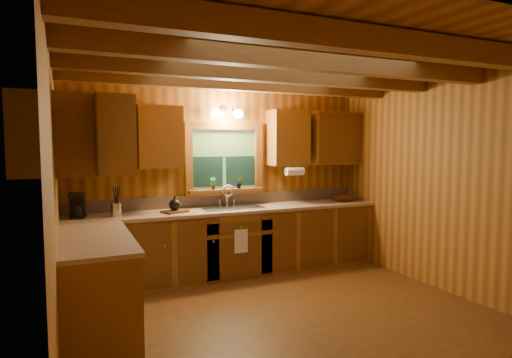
{
  "coord_description": "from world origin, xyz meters",
  "views": [
    {
      "loc": [
        -2.02,
        -3.71,
        1.76
      ],
      "look_at": [
        0.0,
        0.8,
        1.35
      ],
      "focal_mm": 30.06,
      "sensor_mm": 36.0,
      "label": 1
    }
  ],
  "objects": [
    {
      "name": "coffee_maker",
      "position": [
        -1.9,
        1.62,
        1.04
      ],
      "size": [
        0.16,
        0.21,
        0.29
      ],
      "rotation": [
        0.0,
        0.0,
        -0.23
      ],
      "color": "black",
      "rests_on": "countertop"
    },
    {
      "name": "ceiling_beams",
      "position": [
        0.0,
        0.0,
        2.49
      ],
      "size": [
        4.2,
        2.54,
        0.18
      ],
      "color": "brown",
      "rests_on": "room"
    },
    {
      "name": "room",
      "position": [
        0.0,
        0.0,
        1.3
      ],
      "size": [
        4.2,
        4.2,
        4.2
      ],
      "color": "#573415",
      "rests_on": "ground"
    },
    {
      "name": "wicker_basket",
      "position": [
        1.78,
        1.57,
        0.95
      ],
      "size": [
        0.52,
        0.52,
        0.1
      ],
      "primitive_type": "imported",
      "rotation": [
        0.0,
        0.0,
        -0.42
      ],
      "color": "#48230C",
      "rests_on": "countertop"
    },
    {
      "name": "sink",
      "position": [
        0.0,
        1.6,
        0.86
      ],
      "size": [
        0.82,
        0.48,
        0.43
      ],
      "color": "silver",
      "rests_on": "countertop"
    },
    {
      "name": "utensil_crock",
      "position": [
        -1.48,
        1.56,
        0.99
      ],
      "size": [
        0.13,
        0.13,
        0.36
      ],
      "rotation": [
        0.0,
        0.0,
        -0.43
      ],
      "color": "silver",
      "rests_on": "countertop"
    },
    {
      "name": "dishwasher_panel",
      "position": [
        -1.47,
        0.68,
        0.43
      ],
      "size": [
        0.02,
        0.6,
        0.8
      ],
      "primitive_type": "cube",
      "color": "white",
      "rests_on": "base_cabinets"
    },
    {
      "name": "upper_cabinets",
      "position": [
        -0.56,
        1.42,
        1.84
      ],
      "size": [
        4.19,
        1.77,
        0.78
      ],
      "color": "brown",
      "rests_on": "room"
    },
    {
      "name": "window",
      "position": [
        0.0,
        1.87,
        1.53
      ],
      "size": [
        1.12,
        0.08,
        1.0
      ],
      "color": "brown",
      "rests_on": "room"
    },
    {
      "name": "dish_towel",
      "position": [
        0.0,
        1.26,
        0.52
      ],
      "size": [
        0.18,
        0.01,
        0.3
      ],
      "primitive_type": "cube",
      "color": "white",
      "rests_on": "base_cabinets"
    },
    {
      "name": "teakettle",
      "position": [
        -0.78,
        1.54,
        1.0
      ],
      "size": [
        0.14,
        0.14,
        0.18
      ],
      "rotation": [
        0.0,
        0.0,
        0.07
      ],
      "color": "black",
      "rests_on": "cutting_board"
    },
    {
      "name": "potted_plant_right",
      "position": [
        0.19,
        1.79,
        1.22
      ],
      "size": [
        0.1,
        0.09,
        0.17
      ],
      "primitive_type": "imported",
      "rotation": [
        0.0,
        0.0,
        -0.13
      ],
      "color": "#5C3613",
      "rests_on": "window_sill"
    },
    {
      "name": "window_sill",
      "position": [
        0.0,
        1.82,
        1.12
      ],
      "size": [
        1.06,
        0.14,
        0.04
      ],
      "primitive_type": "cube",
      "color": "brown",
      "rests_on": "room"
    },
    {
      "name": "paper_towel_roll",
      "position": [
        0.92,
        1.53,
        1.37
      ],
      "size": [
        0.27,
        0.11,
        0.11
      ],
      "primitive_type": "cylinder",
      "rotation": [
        0.0,
        1.57,
        0.0
      ],
      "color": "white",
      "rests_on": "upper_cabinets"
    },
    {
      "name": "backsplash",
      "position": [
        0.0,
        1.89,
        0.98
      ],
      "size": [
        4.2,
        0.02,
        0.16
      ],
      "primitive_type": "cube",
      "color": "tan",
      "rests_on": "room"
    },
    {
      "name": "potted_plant_left",
      "position": [
        -0.19,
        1.79,
        1.23
      ],
      "size": [
        0.11,
        0.09,
        0.17
      ],
      "primitive_type": "imported",
      "rotation": [
        0.0,
        0.0,
        -0.42
      ],
      "color": "#5C3613",
      "rests_on": "window_sill"
    },
    {
      "name": "base_cabinets",
      "position": [
        -0.49,
        1.28,
        0.43
      ],
      "size": [
        4.2,
        2.22,
        0.86
      ],
      "color": "brown",
      "rests_on": "ground"
    },
    {
      "name": "cutting_board",
      "position": [
        -0.78,
        1.54,
        0.91
      ],
      "size": [
        0.35,
        0.3,
        0.03
      ],
      "primitive_type": "cube",
      "rotation": [
        0.0,
        0.0,
        0.39
      ],
      "color": "#5C3613",
      "rests_on": "countertop"
    },
    {
      "name": "wall_sconce",
      "position": [
        0.0,
        1.75,
        2.16
      ],
      "size": [
        0.45,
        0.21,
        0.17
      ],
      "color": "black",
      "rests_on": "room"
    },
    {
      "name": "countertop",
      "position": [
        -0.48,
        1.29,
        0.88
      ],
      "size": [
        4.2,
        2.24,
        0.04
      ],
      "color": "tan",
      "rests_on": "base_cabinets"
    }
  ]
}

